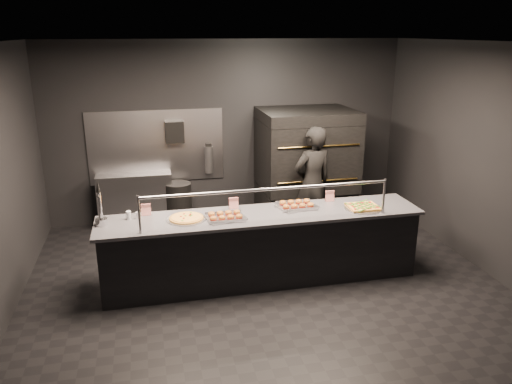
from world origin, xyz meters
TOP-DOWN VIEW (x-y plane):
  - room at (-0.02, 0.05)m, footprint 6.04×6.00m
  - service_counter at (0.00, -0.00)m, footprint 4.10×0.78m
  - pizza_oven at (1.20, 1.90)m, footprint 1.50×1.23m
  - prep_shelf at (-1.60, 2.32)m, footprint 1.20×0.35m
  - towel_dispenser at (-0.90, 2.39)m, footprint 0.30×0.20m
  - fire_extinguisher at (-0.35, 2.40)m, footprint 0.14×0.14m
  - beer_tap at (-1.95, 0.06)m, footprint 0.14×0.21m
  - round_pizza at (-0.95, 0.02)m, footprint 0.48×0.48m
  - slider_tray_a at (-0.48, -0.06)m, footprint 0.53×0.43m
  - slider_tray_b at (0.50, 0.15)m, footprint 0.57×0.48m
  - square_pizza at (1.33, -0.09)m, footprint 0.49×0.49m
  - condiment_jar at (-1.61, 0.18)m, footprint 0.16×0.06m
  - tent_cards at (-0.24, 0.28)m, footprint 2.55×0.04m
  - trash_bin at (-0.90, 2.22)m, footprint 0.43×0.43m
  - worker at (1.07, 1.18)m, footprint 0.74×0.57m

SIDE VIEW (x-z plane):
  - trash_bin at x=-0.90m, z-range 0.00..0.72m
  - prep_shelf at x=-1.60m, z-range 0.00..0.90m
  - service_counter at x=0.00m, z-range -0.22..1.15m
  - worker at x=1.07m, z-range 0.00..1.78m
  - round_pizza at x=-0.95m, z-range 0.92..0.95m
  - square_pizza at x=1.33m, z-range 0.92..0.96m
  - slider_tray_a at x=-0.48m, z-range 0.91..0.99m
  - slider_tray_b at x=0.50m, z-range 0.91..0.99m
  - pizza_oven at x=1.20m, z-range 0.01..1.92m
  - condiment_jar at x=-1.61m, z-range 0.92..1.02m
  - tent_cards at x=-0.24m, z-range 0.92..1.07m
  - fire_extinguisher at x=-0.35m, z-range 0.81..1.31m
  - beer_tap at x=-1.95m, z-range 0.80..1.35m
  - room at x=-0.02m, z-range 0.00..3.00m
  - towel_dispenser at x=-0.90m, z-range 1.38..1.73m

